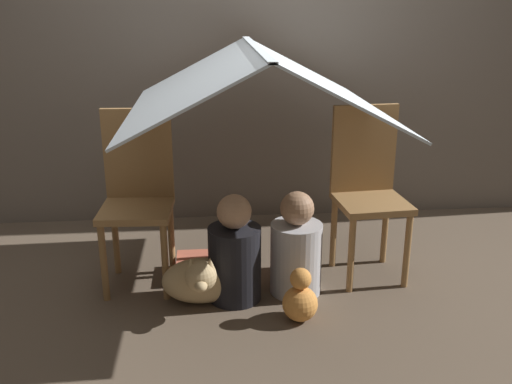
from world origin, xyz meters
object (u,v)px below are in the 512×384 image
object	(u,v)px
chair_left	(138,192)
person_front	(235,256)
dog	(201,280)
person_second	(296,250)
chair_right	(368,186)

from	to	relation	value
chair_left	person_front	world-z (taller)	chair_left
person_front	dog	distance (m)	0.21
person_front	person_second	distance (m)	0.33
person_front	chair_right	bearing A→B (deg)	19.12
chair_left	person_front	xyz separation A→B (m)	(0.51, -0.26, -0.27)
chair_left	person_second	bearing A→B (deg)	-11.74
chair_right	person_front	world-z (taller)	chair_right
chair_right	person_front	bearing A→B (deg)	-165.65
chair_right	person_second	world-z (taller)	chair_right
chair_right	dog	world-z (taller)	chair_right
person_front	dog	size ratio (longest dim) A/B	1.41
chair_left	person_front	distance (m)	0.63
chair_left	person_second	size ratio (longest dim) A/B	1.68
person_front	chair_left	bearing A→B (deg)	152.57
person_second	dog	bearing A→B (deg)	-168.48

